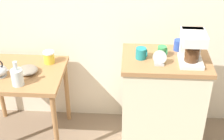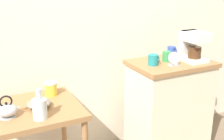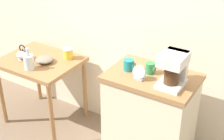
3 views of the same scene
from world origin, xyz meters
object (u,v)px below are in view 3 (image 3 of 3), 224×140
(mug_tall_green, at_px, (150,68))
(mug_dark_teal, at_px, (129,65))
(teakettle, at_px, (23,55))
(glass_carafe_vase, at_px, (29,62))
(coffee_maker, at_px, (174,68))
(mug_blue, at_px, (173,66))
(bowl_stoneware, at_px, (44,60))
(table_clock, at_px, (139,73))
(canister_enamel, at_px, (68,53))

(mug_tall_green, xyz_separation_m, mug_dark_teal, (-0.17, -0.04, 0.00))
(teakettle, relative_size, glass_carafe_vase, 0.78)
(coffee_maker, relative_size, mug_blue, 2.83)
(glass_carafe_vase, xyz_separation_m, mug_dark_teal, (0.99, 0.13, 0.18))
(mug_dark_teal, bearing_deg, teakettle, -179.56)
(bowl_stoneware, xyz_separation_m, table_clock, (1.10, -0.14, 0.23))
(coffee_maker, height_order, table_clock, coffee_maker)
(canister_enamel, height_order, mug_blue, mug_blue)
(glass_carafe_vase, xyz_separation_m, coffee_maker, (1.37, 0.10, 0.27))
(table_clock, bearing_deg, teakettle, 176.34)
(teakettle, height_order, glass_carafe_vase, glass_carafe_vase)
(canister_enamel, xyz_separation_m, mug_dark_teal, (0.82, -0.24, 0.20))
(mug_tall_green, height_order, mug_dark_teal, same)
(mug_tall_green, bearing_deg, teakettle, -177.83)
(canister_enamel, height_order, mug_tall_green, mug_tall_green)
(glass_carafe_vase, height_order, coffee_maker, coffee_maker)
(teakettle, bearing_deg, mug_tall_green, 2.17)
(mug_blue, bearing_deg, table_clock, -124.34)
(canister_enamel, bearing_deg, coffee_maker, -12.72)
(mug_dark_teal, bearing_deg, table_clock, -34.13)
(glass_carafe_vase, bearing_deg, mug_dark_teal, 7.41)
(coffee_maker, bearing_deg, bowl_stoneware, 176.68)
(teakettle, bearing_deg, mug_blue, 6.48)
(canister_enamel, distance_m, mug_dark_teal, 0.87)
(bowl_stoneware, height_order, table_clock, table_clock)
(mug_blue, bearing_deg, bowl_stoneware, -174.81)
(glass_carafe_vase, bearing_deg, teakettle, 148.40)
(table_clock, bearing_deg, bowl_stoneware, 172.81)
(glass_carafe_vase, relative_size, mug_blue, 2.33)
(canister_enamel, bearing_deg, mug_dark_teal, -16.23)
(mug_tall_green, bearing_deg, coffee_maker, -19.24)
(mug_tall_green, bearing_deg, mug_blue, 39.50)
(glass_carafe_vase, distance_m, mug_blue, 1.35)
(glass_carafe_vase, xyz_separation_m, mug_blue, (1.30, 0.29, 0.18))
(mug_blue, bearing_deg, coffee_maker, -69.95)
(glass_carafe_vase, xyz_separation_m, table_clock, (1.13, 0.04, 0.19))
(coffee_maker, relative_size, mug_tall_green, 2.92)
(coffee_maker, bearing_deg, teakettle, 179.13)
(mug_tall_green, relative_size, mug_blue, 0.97)
(mug_dark_teal, bearing_deg, mug_blue, 27.26)
(teakettle, relative_size, mug_tall_green, 1.87)
(mug_dark_teal, distance_m, table_clock, 0.17)
(canister_enamel, xyz_separation_m, mug_tall_green, (0.99, -0.20, 0.20))
(coffee_maker, relative_size, mug_dark_teal, 2.81)
(coffee_maker, distance_m, table_clock, 0.27)
(bowl_stoneware, distance_m, mug_tall_green, 1.15)
(bowl_stoneware, relative_size, teakettle, 1.06)
(bowl_stoneware, xyz_separation_m, glass_carafe_vase, (-0.03, -0.17, 0.04))
(glass_carafe_vase, distance_m, mug_dark_teal, 1.01)
(glass_carafe_vase, height_order, canister_enamel, glass_carafe_vase)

